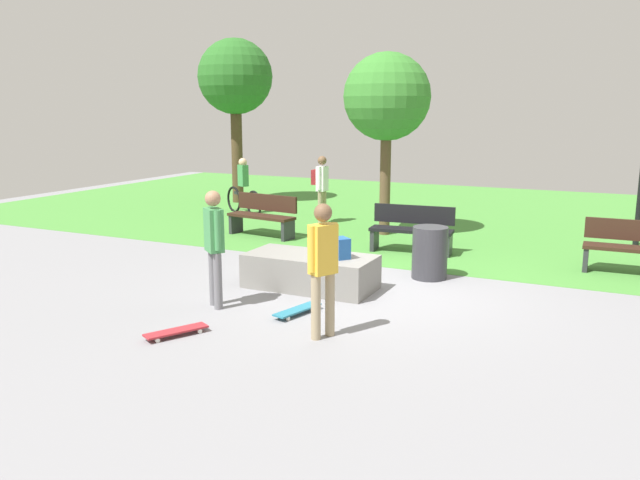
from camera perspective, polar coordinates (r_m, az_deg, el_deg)
ground_plane at (r=10.13m, az=4.98°, el=-4.36°), size 28.00×28.00×0.00m
grass_lawn at (r=17.38m, az=13.99°, el=2.10°), size 26.60×12.63×0.01m
concrete_ledge at (r=10.09m, az=-0.86°, el=-2.80°), size 2.02×0.96×0.53m
backpack_on_ledge at (r=9.77m, az=1.88°, el=-0.72°), size 0.34×0.33×0.32m
skater_performing_trick at (r=9.10m, az=-9.36°, el=-0.00°), size 0.38×0.35×1.67m
skater_watching at (r=7.77m, az=0.26°, el=-1.84°), size 0.32×0.39×1.67m
skateboard_by_ledge at (r=8.88m, az=-2.01°, el=-6.21°), size 0.39×0.82×0.08m
skateboard_spare at (r=8.26m, az=-12.62°, el=-7.88°), size 0.55×0.80×0.08m
park_bench_far_right at (r=12.13m, az=26.06°, el=-0.51°), size 1.61×0.51×0.91m
park_bench_center_lawn at (r=12.67m, az=8.16°, el=1.05°), size 1.64×0.61×0.91m
park_bench_far_left at (r=14.19m, az=-5.06°, el=2.26°), size 1.65×0.70×0.91m
tree_slender_maple at (r=14.22m, az=5.94°, el=12.39°), size 1.88×1.88×3.96m
tree_leaning_ash at (r=19.33m, az=-7.53°, el=13.98°), size 2.16×2.16×4.75m
trash_bin at (r=10.80m, az=9.70°, el=-1.11°), size 0.58×0.58×0.87m
pedestrian_with_backpack at (r=15.67m, az=0.11°, el=5.05°), size 0.35×0.43×1.64m
cyclist_on_bicycle at (r=17.17m, az=-6.80°, el=4.37°), size 1.62×0.94×1.52m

